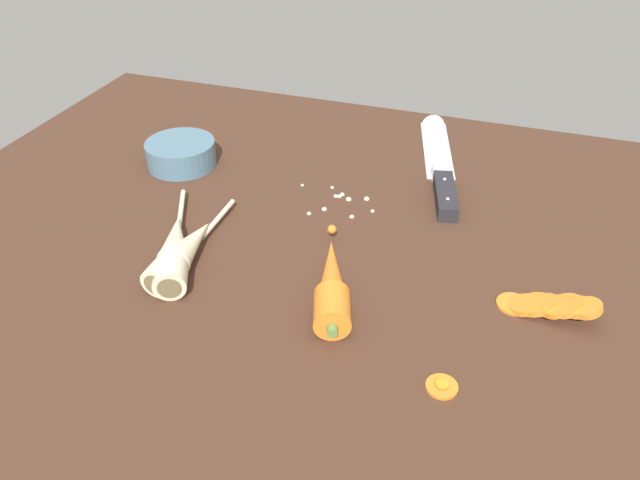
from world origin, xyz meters
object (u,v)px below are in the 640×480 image
carrot_slice_stack (549,306)px  prep_bowl (181,153)px  parsnip_front (184,252)px  whole_carrot (332,284)px  chefs_knife (439,158)px  parsnip_mid_left (174,250)px  carrot_slice_stray_near (442,385)px

carrot_slice_stack → prep_bowl: bearing=162.5°
prep_bowl → parsnip_front: bearing=-60.3°
carrot_slice_stack → parsnip_front: bearing=-173.1°
whole_carrot → prep_bowl: 40.38cm
chefs_knife → prep_bowl: (-38.90, -14.22, 1.50)cm
chefs_knife → parsnip_mid_left: size_ratio=1.56×
whole_carrot → carrot_slice_stack: bearing=12.5°
chefs_knife → prep_bowl: prep_bowl is taller
carrot_slice_stack → parsnip_mid_left: bearing=-173.4°
chefs_knife → parsnip_mid_left: (-26.92, -37.50, 1.33)cm
prep_bowl → carrot_slice_stray_near: bearing=-34.8°
carrot_slice_stray_near → prep_bowl: (-47.65, 33.06, 1.79)cm
parsnip_mid_left → prep_bowl: 26.18cm
whole_carrot → carrot_slice_stray_near: whole_carrot is taller
prep_bowl → carrot_slice_stack: bearing=-17.5°
parsnip_front → carrot_slice_stray_near: bearing=-15.8°
chefs_knife → whole_carrot: 38.16cm
whole_carrot → carrot_slice_stray_near: 17.71cm
carrot_slice_stack → prep_bowl: size_ratio=1.03×
carrot_slice_stack → carrot_slice_stray_near: size_ratio=3.45×
whole_carrot → carrot_slice_stray_near: size_ratio=5.80×
carrot_slice_stray_near → prep_bowl: prep_bowl is taller
whole_carrot → parsnip_front: (-19.56, 0.09, -0.12)cm
chefs_knife → parsnip_front: parsnip_front is taller
carrot_slice_stray_near → prep_bowl: size_ratio=0.30×
whole_carrot → carrot_slice_stack: whole_carrot is taller
parsnip_front → carrot_slice_stray_near: parsnip_front is taller
parsnip_mid_left → prep_bowl: size_ratio=2.01×
chefs_knife → carrot_slice_stack: bearing=-60.4°
parsnip_mid_left → carrot_slice_stack: size_ratio=1.94×
chefs_knife → carrot_slice_stray_near: (8.75, -47.28, -0.29)cm
parsnip_front → prep_bowl: size_ratio=1.92×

